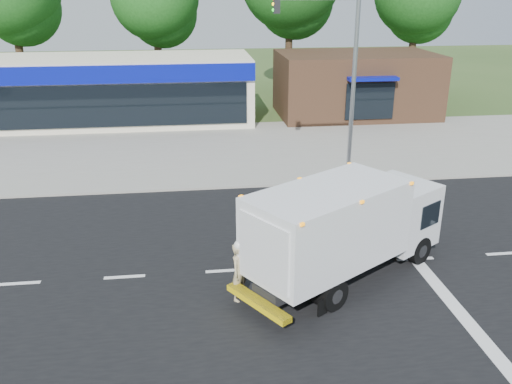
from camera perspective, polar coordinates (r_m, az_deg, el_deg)
ground at (r=17.03m, az=6.97°, el=-7.65°), size 120.00×120.00×0.00m
road_asphalt at (r=17.03m, az=6.98°, el=-7.64°), size 60.00×14.00×0.02m
sidewalk at (r=24.36m, az=2.42°, el=1.68°), size 60.00×2.40×0.12m
parking_apron at (r=29.84m, az=0.60°, el=5.27°), size 60.00×9.00×0.02m
lane_markings at (r=16.27m, az=12.80°, el=-9.45°), size 55.20×7.00×0.01m
ems_box_truck at (r=15.60m, az=9.35°, el=-3.42°), size 6.88×5.48×3.03m
emergency_worker at (r=14.81m, az=-1.75°, el=-8.29°), size 0.69×0.73×1.79m
retail_strip_mall at (r=35.29m, az=-15.64°, el=10.32°), size 18.00×6.20×4.00m
brown_storefront at (r=36.62m, az=10.44°, el=11.09°), size 10.00×6.70×4.00m
traffic_signal_pole at (r=23.13m, az=8.77°, el=12.85°), size 3.51×0.25×8.00m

